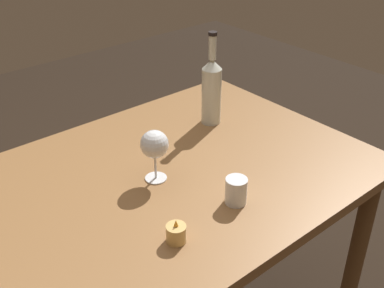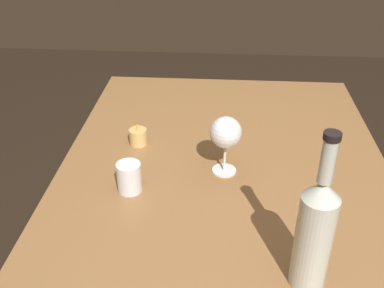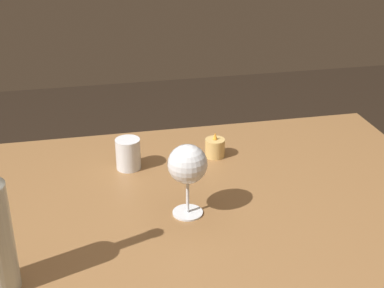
{
  "view_description": "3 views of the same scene",
  "coord_description": "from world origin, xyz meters",
  "px_view_note": "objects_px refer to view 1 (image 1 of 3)",
  "views": [
    {
      "loc": [
        0.71,
        0.98,
        1.56
      ],
      "look_at": [
        -0.06,
        0.07,
        0.86
      ],
      "focal_mm": 44.83,
      "sensor_mm": 36.0,
      "label": 1
    },
    {
      "loc": [
        -0.99,
        0.01,
        1.44
      ],
      "look_at": [
        0.05,
        0.09,
        0.8
      ],
      "focal_mm": 42.46,
      "sensor_mm": 36.0,
      "label": 2
    },
    {
      "loc": [
        -0.18,
        -1.01,
        1.4
      ],
      "look_at": [
        0.05,
        0.09,
        0.86
      ],
      "focal_mm": 52.29,
      "sensor_mm": 36.0,
      "label": 3
    }
  ],
  "objects_px": {
    "wine_bottle": "(212,89)",
    "water_tumbler": "(236,192)",
    "wine_glass_left": "(154,145)",
    "votive_candle": "(176,234)"
  },
  "relations": [
    {
      "from": "wine_bottle",
      "to": "water_tumbler",
      "type": "height_order",
      "value": "wine_bottle"
    },
    {
      "from": "wine_glass_left",
      "to": "wine_bottle",
      "type": "xyz_separation_m",
      "value": [
        -0.37,
        -0.16,
        0.01
      ]
    },
    {
      "from": "wine_bottle",
      "to": "wine_glass_left",
      "type": "bearing_deg",
      "value": 23.59
    },
    {
      "from": "wine_glass_left",
      "to": "votive_candle",
      "type": "bearing_deg",
      "value": 64.21
    },
    {
      "from": "water_tumbler",
      "to": "votive_candle",
      "type": "distance_m",
      "value": 0.23
    },
    {
      "from": "wine_glass_left",
      "to": "wine_bottle",
      "type": "relative_size",
      "value": 0.48
    },
    {
      "from": "wine_glass_left",
      "to": "votive_candle",
      "type": "relative_size",
      "value": 2.43
    },
    {
      "from": "wine_glass_left",
      "to": "water_tumbler",
      "type": "bearing_deg",
      "value": 112.94
    },
    {
      "from": "wine_bottle",
      "to": "votive_candle",
      "type": "distance_m",
      "value": 0.66
    },
    {
      "from": "wine_glass_left",
      "to": "votive_candle",
      "type": "distance_m",
      "value": 0.3
    }
  ]
}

